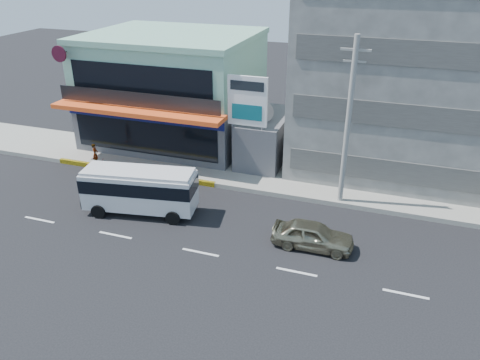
# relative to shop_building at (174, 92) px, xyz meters

# --- Properties ---
(ground) EXTENTS (120.00, 120.00, 0.00)m
(ground) POSITION_rel_shop_building_xyz_m (8.00, -13.95, -4.00)
(ground) COLOR black
(ground) RESTS_ON ground
(sidewalk) EXTENTS (70.00, 5.00, 0.30)m
(sidewalk) POSITION_rel_shop_building_xyz_m (13.00, -4.45, -3.85)
(sidewalk) COLOR gray
(sidewalk) RESTS_ON ground
(shop_building) EXTENTS (12.40, 11.70, 8.00)m
(shop_building) POSITION_rel_shop_building_xyz_m (0.00, 0.00, 0.00)
(shop_building) COLOR #444449
(shop_building) RESTS_ON ground
(concrete_building) EXTENTS (16.00, 12.00, 14.00)m
(concrete_building) POSITION_rel_shop_building_xyz_m (18.00, 1.05, 3.00)
(concrete_building) COLOR gray
(concrete_building) RESTS_ON ground
(gap_structure) EXTENTS (3.00, 6.00, 3.50)m
(gap_structure) POSITION_rel_shop_building_xyz_m (8.00, -1.95, -2.25)
(gap_structure) COLOR #444449
(gap_structure) RESTS_ON ground
(satellite_dish) EXTENTS (1.50, 1.50, 0.15)m
(satellite_dish) POSITION_rel_shop_building_xyz_m (8.00, -2.95, -0.42)
(satellite_dish) COLOR slate
(satellite_dish) RESTS_ON gap_structure
(billboard) EXTENTS (2.60, 0.18, 6.90)m
(billboard) POSITION_rel_shop_building_xyz_m (7.50, -4.75, 0.93)
(billboard) COLOR gray
(billboard) RESTS_ON ground
(utility_pole_near) EXTENTS (1.60, 0.30, 10.00)m
(utility_pole_near) POSITION_rel_shop_building_xyz_m (14.00, -6.55, 1.15)
(utility_pole_near) COLOR #999993
(utility_pole_near) RESTS_ON ground
(minibus) EXTENTS (6.74, 3.12, 2.72)m
(minibus) POSITION_rel_shop_building_xyz_m (3.13, -11.27, -2.38)
(minibus) COLOR silver
(minibus) RESTS_ON ground
(sedan) EXTENTS (4.23, 1.76, 1.43)m
(sedan) POSITION_rel_shop_building_xyz_m (13.29, -11.61, -3.28)
(sedan) COLOR #9D9677
(sedan) RESTS_ON ground
(motorcycle_rider) EXTENTS (1.64, 1.00, 1.99)m
(motorcycle_rider) POSITION_rel_shop_building_xyz_m (-2.71, -7.15, -3.34)
(motorcycle_rider) COLOR #5B150D
(motorcycle_rider) RESTS_ON ground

